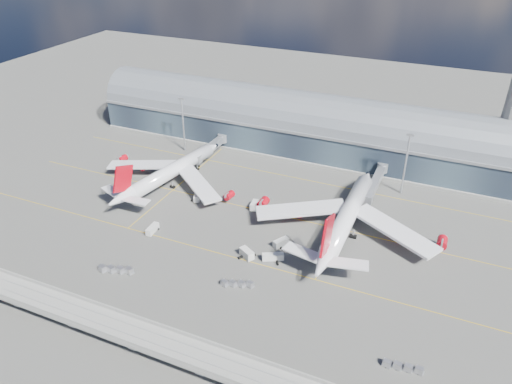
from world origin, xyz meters
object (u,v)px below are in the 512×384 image
at_px(floodlight_mast_left, 183,123).
at_px(cargo_train_0, 116,269).
at_px(cargo_train_1, 237,284).
at_px(service_truck_4, 254,205).
at_px(airliner_left, 169,173).
at_px(service_truck_5, 198,197).
at_px(floodlight_mast_right, 406,162).
at_px(cargo_train_2, 403,367).
at_px(service_truck_1, 247,254).
at_px(service_truck_3, 281,243).
at_px(airliner_right, 347,218).
at_px(service_truck_2, 273,257).
at_px(service_truck_0, 152,229).

relative_size(floodlight_mast_left, cargo_train_0, 2.21).
bearing_deg(cargo_train_1, service_truck_4, 36.24).
height_order(floodlight_mast_left, airliner_left, floodlight_mast_left).
relative_size(service_truck_4, service_truck_5, 0.85).
xyz_separation_m(floodlight_mast_right, cargo_train_1, (-35.76, -77.34, -12.75)).
distance_m(service_truck_4, service_truck_5, 23.30).
distance_m(airliner_left, cargo_train_2, 119.06).
bearing_deg(cargo_train_0, floodlight_mast_right, -23.28).
xyz_separation_m(airliner_left, service_truck_1, (49.67, -31.94, -4.04)).
relative_size(floodlight_mast_right, cargo_train_2, 2.50).
distance_m(service_truck_3, cargo_train_2, 58.81).
distance_m(floodlight_mast_right, airliner_right, 39.13).
height_order(service_truck_4, cargo_train_1, service_truck_4).
xyz_separation_m(service_truck_1, cargo_train_2, (54.45, -25.62, -0.67)).
bearing_deg(service_truck_2, service_truck_4, 6.65).
bearing_deg(cargo_train_1, service_truck_1, 32.03).
xyz_separation_m(airliner_right, service_truck_0, (-62.14, -27.61, -4.49)).
xyz_separation_m(airliner_left, service_truck_3, (57.62, -21.55, -4.22)).
relative_size(floodlight_mast_left, service_truck_5, 4.14).
height_order(service_truck_1, cargo_train_0, service_truck_1).
xyz_separation_m(floodlight_mast_left, service_truck_5, (27.98, -37.52, -12.20)).
bearing_deg(airliner_left, service_truck_3, -10.83).
relative_size(airliner_left, service_truck_4, 12.12).
bearing_deg(service_truck_3, service_truck_2, -56.94).
bearing_deg(service_truck_1, floodlight_mast_right, -1.34).
bearing_deg(cargo_train_2, service_truck_2, 66.76).
xyz_separation_m(floodlight_mast_left, service_truck_3, (69.01, -53.02, -12.26)).
distance_m(floodlight_mast_left, service_truck_2, 93.42).
bearing_deg(service_truck_0, airliner_left, 108.96).
bearing_deg(service_truck_2, service_truck_3, -25.04).
xyz_separation_m(service_truck_0, service_truck_4, (26.50, 28.90, 0.15)).
height_order(service_truck_1, service_truck_5, service_truck_1).
xyz_separation_m(airliner_left, service_truck_2, (58.04, -29.82, -4.27)).
height_order(service_truck_5, cargo_train_0, service_truck_5).
relative_size(airliner_left, service_truck_2, 8.99).
xyz_separation_m(airliner_right, cargo_train_2, (28.75, -53.05, -4.93)).
bearing_deg(cargo_train_1, airliner_left, 68.17).
relative_size(service_truck_0, cargo_train_0, 0.54).
distance_m(airliner_right, service_truck_4, 35.92).
distance_m(airliner_left, cargo_train_0, 57.47).
xyz_separation_m(cargo_train_1, cargo_train_2, (51.25, -11.68, -0.00)).
bearing_deg(airliner_left, cargo_train_1, -31.28).
relative_size(service_truck_0, service_truck_1, 1.08).
height_order(cargo_train_1, cargo_train_2, cargo_train_1).
xyz_separation_m(service_truck_0, service_truck_1, (36.45, 0.18, 0.23)).
height_order(floodlight_mast_right, service_truck_3, floodlight_mast_right).
distance_m(floodlight_mast_left, cargo_train_2, 146.38).
bearing_deg(service_truck_2, cargo_train_2, -148.95).
relative_size(airliner_right, cargo_train_2, 6.85).
xyz_separation_m(service_truck_0, service_truck_2, (44.81, 2.30, -0.00)).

